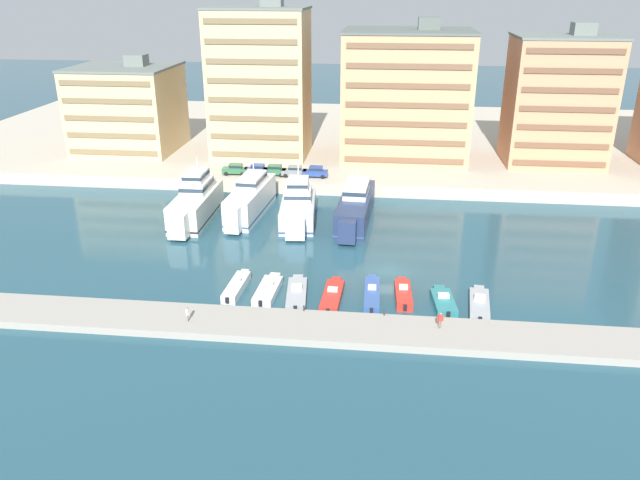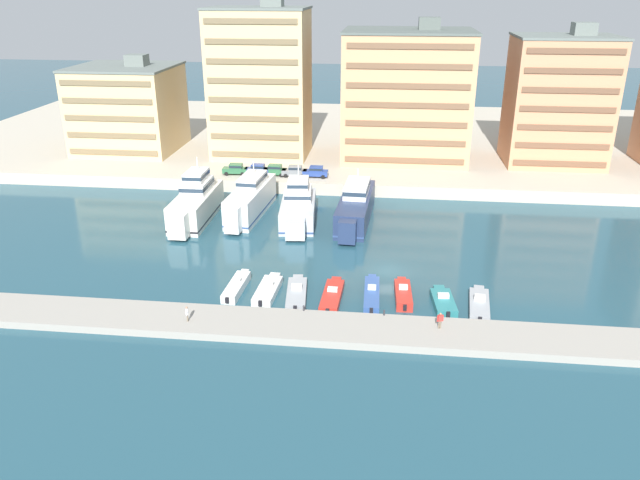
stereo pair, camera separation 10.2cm
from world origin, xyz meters
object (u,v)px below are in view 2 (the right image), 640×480
(motorboat_teal_mid_right, at_px, (443,302))
(car_grey_center_left, at_px, (295,171))
(motorboat_white_far_left, at_px, (237,286))
(car_green_far_left, at_px, (235,169))
(pedestrian_mid_deck, at_px, (440,319))
(car_blue_left, at_px, (257,169))
(motorboat_grey_right, at_px, (479,304))
(car_blue_center, at_px, (316,171))
(motorboat_red_center_left, at_px, (332,296))
(motorboat_grey_mid_left, at_px, (297,293))
(motorboat_red_center_right, at_px, (403,294))
(motorboat_white_left, at_px, (268,290))
(motorboat_blue_center, at_px, (372,294))
(yacht_white_left, at_px, (250,199))
(car_green_mid_left, at_px, (274,170))
(pedestrian_near_edge, at_px, (187,312))
(yacht_ivory_far_left, at_px, (196,203))
(yacht_silver_mid_left, at_px, (298,207))
(yacht_navy_center_left, at_px, (355,206))

(motorboat_teal_mid_right, height_order, car_grey_center_left, car_grey_center_left)
(motorboat_white_far_left, height_order, car_green_far_left, car_green_far_left)
(pedestrian_mid_deck, bearing_deg, car_blue_left, 121.22)
(motorboat_grey_right, bearing_deg, pedestrian_mid_deck, -126.35)
(car_blue_center, bearing_deg, car_grey_center_left, 179.20)
(motorboat_red_center_left, height_order, car_blue_center, car_blue_center)
(motorboat_grey_mid_left, relative_size, motorboat_red_center_right, 1.16)
(motorboat_white_left, bearing_deg, motorboat_white_far_left, 176.32)
(motorboat_blue_center, relative_size, motorboat_teal_mid_right, 1.32)
(yacht_white_left, relative_size, motorboat_grey_mid_left, 2.21)
(motorboat_red_center_left, xyz_separation_m, motorboat_blue_center, (4.22, 1.04, -0.05))
(car_blue_left, relative_size, car_blue_center, 1.00)
(motorboat_blue_center, bearing_deg, motorboat_white_left, -177.82)
(car_green_mid_left, bearing_deg, pedestrian_near_edge, -90.32)
(motorboat_red_center_left, height_order, pedestrian_near_edge, pedestrian_near_edge)
(car_green_far_left, bearing_deg, yacht_white_left, -67.94)
(car_blue_center, distance_m, pedestrian_mid_deck, 47.90)
(motorboat_white_far_left, distance_m, motorboat_blue_center, 14.93)
(motorboat_white_left, bearing_deg, car_blue_left, 103.39)
(motorboat_red_center_left, xyz_separation_m, car_blue_center, (-6.42, 38.38, 2.53))
(motorboat_white_far_left, distance_m, motorboat_grey_mid_left, 6.82)
(yacht_ivory_far_left, distance_m, motorboat_white_far_left, 24.04)
(motorboat_teal_mid_right, bearing_deg, motorboat_white_far_left, 177.75)
(yacht_ivory_far_left, bearing_deg, motorboat_white_left, -55.86)
(car_blue_left, xyz_separation_m, car_blue_center, (9.75, -0.20, 0.00))
(motorboat_white_left, distance_m, motorboat_blue_center, 11.36)
(yacht_ivory_far_left, bearing_deg, car_grey_center_left, 54.09)
(yacht_silver_mid_left, distance_m, pedestrian_near_edge, 31.38)
(motorboat_red_center_left, distance_m, motorboat_grey_right, 15.52)
(motorboat_blue_center, xyz_separation_m, car_blue_center, (-10.64, 37.34, 2.58))
(car_blue_left, distance_m, car_green_mid_left, 2.87)
(yacht_navy_center_left, xyz_separation_m, motorboat_white_far_left, (-11.68, -23.58, -1.61))
(motorboat_white_left, relative_size, motorboat_teal_mid_right, 1.14)
(motorboat_grey_right, bearing_deg, yacht_silver_mid_left, 134.32)
(yacht_white_left, bearing_deg, motorboat_blue_center, -52.13)
(yacht_ivory_far_left, distance_m, motorboat_red_center_left, 31.07)
(motorboat_white_left, height_order, pedestrian_near_edge, pedestrian_near_edge)
(pedestrian_near_edge, xyz_separation_m, pedestrian_mid_deck, (24.54, 1.40, 0.05))
(motorboat_grey_mid_left, xyz_separation_m, pedestrian_mid_deck, (14.90, -6.51, 1.39))
(motorboat_blue_center, bearing_deg, yacht_white_left, 127.87)
(yacht_ivory_far_left, height_order, pedestrian_mid_deck, yacht_ivory_far_left)
(yacht_silver_mid_left, distance_m, motorboat_grey_mid_left, 23.08)
(yacht_white_left, height_order, motorboat_teal_mid_right, yacht_white_left)
(yacht_ivory_far_left, distance_m, motorboat_grey_right, 43.40)
(yacht_white_left, distance_m, car_blue_left, 13.70)
(yacht_navy_center_left, distance_m, motorboat_red_center_right, 24.38)
(motorboat_red_center_left, relative_size, car_green_far_left, 1.92)
(yacht_white_left, bearing_deg, car_grey_center_left, 71.42)
(motorboat_teal_mid_right, xyz_separation_m, pedestrian_near_edge, (-25.34, -7.59, 1.29))
(car_grey_center_left, distance_m, car_blue_center, 3.48)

